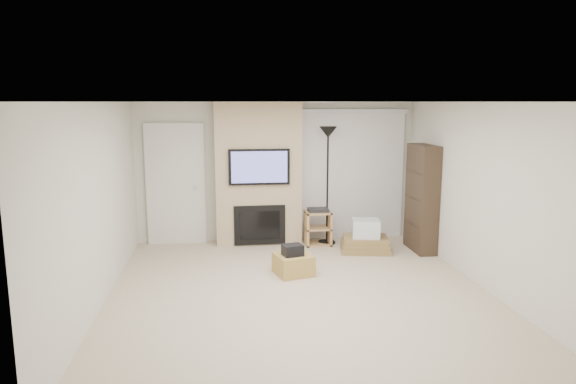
{
  "coord_description": "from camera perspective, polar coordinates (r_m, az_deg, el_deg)",
  "views": [
    {
      "loc": [
        -1.0,
        -6.4,
        2.5
      ],
      "look_at": [
        0.0,
        1.2,
        1.15
      ],
      "focal_mm": 32.0,
      "sensor_mm": 36.0,
      "label": 1
    }
  ],
  "objects": [
    {
      "name": "floor",
      "position": [
        6.94,
        1.32,
        -11.12
      ],
      "size": [
        5.0,
        5.5,
        0.0
      ],
      "primitive_type": "cube",
      "color": "#C5B295",
      "rests_on": "ground"
    },
    {
      "name": "hvac_vent",
      "position": [
        7.33,
        3.56,
        9.95
      ],
      "size": [
        0.35,
        0.18,
        0.01
      ],
      "primitive_type": "cube",
      "color": "silver",
      "rests_on": "ceiling"
    },
    {
      "name": "ottoman",
      "position": [
        7.6,
        0.61,
        -8.03
      ],
      "size": [
        0.61,
        0.61,
        0.3
      ],
      "primitive_type": "cube",
      "rotation": [
        0.0,
        0.0,
        0.25
      ],
      "color": "#B08E45",
      "rests_on": "floor"
    },
    {
      "name": "black_bag",
      "position": [
        7.48,
        0.52,
        -6.47
      ],
      "size": [
        0.33,
        0.28,
        0.16
      ],
      "primitive_type": "cube",
      "rotation": [
        0.0,
        0.0,
        0.25
      ],
      "color": "black",
      "rests_on": "ottoman"
    },
    {
      "name": "entry_door",
      "position": [
        9.26,
        -12.36,
        0.77
      ],
      "size": [
        1.02,
        0.11,
        2.14
      ],
      "color": "silver",
      "rests_on": "floor"
    },
    {
      "name": "vertical_blinds",
      "position": [
        9.49,
        7.22,
        2.48
      ],
      "size": [
        1.98,
        0.1,
        2.37
      ],
      "color": "silver",
      "rests_on": "floor"
    },
    {
      "name": "floor_lamp",
      "position": [
        8.97,
        4.45,
        4.45
      ],
      "size": [
        0.31,
        0.31,
        2.08
      ],
      "color": "black",
      "rests_on": "floor"
    },
    {
      "name": "wall_back",
      "position": [
        9.29,
        -1.25,
        2.25
      ],
      "size": [
        5.0,
        0.0,
        2.5
      ],
      "primitive_type": "cube",
      "rotation": [
        1.57,
        0.0,
        0.0
      ],
      "color": "beige",
      "rests_on": "ground"
    },
    {
      "name": "wall_right",
      "position": [
        7.4,
        20.87,
        -0.4
      ],
      "size": [
        0.0,
        5.5,
        2.5
      ],
      "primitive_type": "cube",
      "rotation": [
        1.57,
        0.0,
        1.57
      ],
      "color": "beige",
      "rests_on": "ground"
    },
    {
      "name": "fireplace_wall",
      "position": [
        9.05,
        -3.31,
        1.94
      ],
      "size": [
        1.5,
        0.47,
        2.5
      ],
      "color": "tan",
      "rests_on": "floor"
    },
    {
      "name": "wall_left",
      "position": [
        6.69,
        -20.32,
        -1.41
      ],
      "size": [
        0.0,
        5.5,
        2.5
      ],
      "primitive_type": "cube",
      "rotation": [
        1.57,
        0.0,
        1.57
      ],
      "color": "beige",
      "rests_on": "ground"
    },
    {
      "name": "bookshelf",
      "position": [
        8.91,
        14.64,
        -0.68
      ],
      "size": [
        0.3,
        0.8,
        1.8
      ],
      "color": "#2E2218",
      "rests_on": "floor"
    },
    {
      "name": "av_stand",
      "position": [
        9.09,
        3.34,
        -3.74
      ],
      "size": [
        0.45,
        0.38,
        0.66
      ],
      "color": "tan",
      "rests_on": "floor"
    },
    {
      "name": "box_stack",
      "position": [
        8.82,
        8.59,
        -5.19
      ],
      "size": [
        0.92,
        0.76,
        0.55
      ],
      "color": "olive",
      "rests_on": "floor"
    },
    {
      "name": "wall_front",
      "position": [
        3.98,
        7.53,
        -8.38
      ],
      "size": [
        5.0,
        0.0,
        2.5
      ],
      "primitive_type": "cube",
      "rotation": [
        1.57,
        0.0,
        0.0
      ],
      "color": "beige",
      "rests_on": "ground"
    },
    {
      "name": "ceiling",
      "position": [
        6.48,
        1.41,
        9.99
      ],
      "size": [
        5.0,
        5.5,
        0.0
      ],
      "primitive_type": "cube",
      "color": "white",
      "rests_on": "wall_back"
    }
  ]
}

